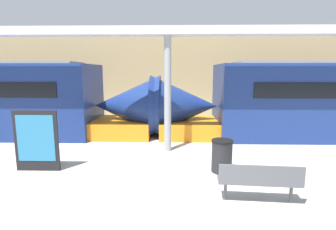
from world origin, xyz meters
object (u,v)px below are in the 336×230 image
Objects in this scene: bench_near at (259,179)px; poster_board at (36,141)px; trash_bin at (222,156)px; support_column_near at (168,95)px.

poster_board is at bearing 167.43° from bench_near.
bench_near is 1.91× the size of trash_bin.
support_column_near is at bearing 29.13° from poster_board.
support_column_near is at bearing 128.33° from trash_bin.
trash_bin reaches higher than bench_near.
trash_bin is (-0.47, 1.78, -0.07)m from bench_near.
bench_near is 0.44× the size of support_column_near.
bench_near is 5.93m from poster_board.
support_column_near is at bearing 122.95° from bench_near.
trash_bin is 5.20m from poster_board.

